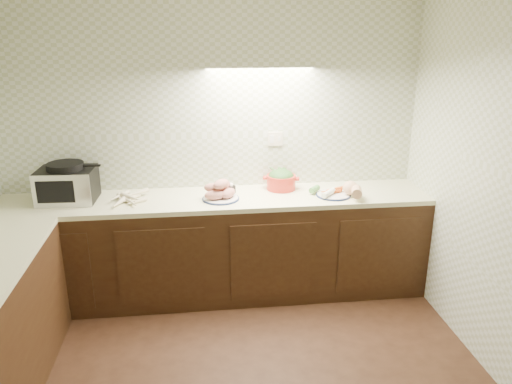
{
  "coord_description": "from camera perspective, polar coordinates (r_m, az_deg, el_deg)",
  "views": [
    {
      "loc": [
        -0.13,
        -2.44,
        2.3
      ],
      "look_at": [
        0.31,
        1.25,
        1.02
      ],
      "focal_mm": 35.0,
      "sensor_mm": 36.0,
      "label": 1
    }
  ],
  "objects": [
    {
      "name": "sweet_potato_plate",
      "position": [
        4.12,
        -4.13,
        0.02
      ],
      "size": [
        0.31,
        0.31,
        0.18
      ],
      "rotation": [
        0.0,
        0.0,
        0.4
      ],
      "color": "#111C44",
      "rests_on": "counter"
    },
    {
      "name": "room",
      "position": [
        2.54,
        -3.67,
        3.62
      ],
      "size": [
        3.6,
        3.6,
        2.6
      ],
      "color": "black",
      "rests_on": "ground"
    },
    {
      "name": "counter",
      "position": [
        3.67,
        -14.86,
        -11.97
      ],
      "size": [
        3.6,
        3.6,
        0.9
      ],
      "color": "black",
      "rests_on": "ground"
    },
    {
      "name": "onion_bowl",
      "position": [
        4.29,
        -3.31,
        0.48
      ],
      "size": [
        0.14,
        0.14,
        0.11
      ],
      "color": "black",
      "rests_on": "counter"
    },
    {
      "name": "dutch_oven",
      "position": [
        4.36,
        2.89,
        1.41
      ],
      "size": [
        0.32,
        0.31,
        0.18
      ],
      "rotation": [
        0.0,
        0.0,
        -0.23
      ],
      "color": "red",
      "rests_on": "counter"
    },
    {
      "name": "toaster_oven",
      "position": [
        4.33,
        -20.78,
        0.93
      ],
      "size": [
        0.46,
        0.37,
        0.32
      ],
      "rotation": [
        0.0,
        0.0,
        -0.05
      ],
      "color": "black",
      "rests_on": "counter"
    },
    {
      "name": "veg_plate",
      "position": [
        4.25,
        9.72,
        0.18
      ],
      "size": [
        0.45,
        0.33,
        0.14
      ],
      "rotation": [
        0.0,
        0.0,
        -0.41
      ],
      "color": "#111C44",
      "rests_on": "counter"
    },
    {
      "name": "parsnip_pile",
      "position": [
        4.2,
        -14.83,
        -0.66
      ],
      "size": [
        0.34,
        0.32,
        0.08
      ],
      "color": "beige",
      "rests_on": "counter"
    }
  ]
}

